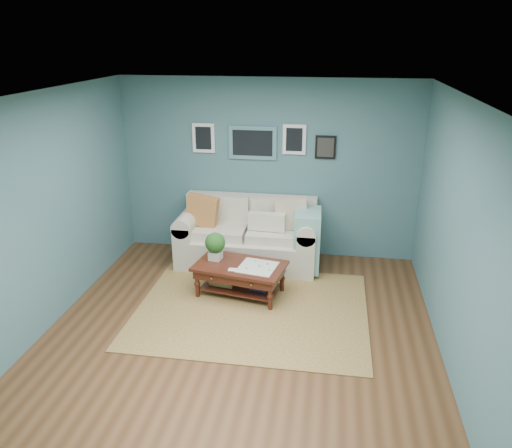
# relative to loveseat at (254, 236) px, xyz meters

# --- Properties ---
(room_shell) EXTENTS (5.00, 5.02, 2.70)m
(room_shell) POSITION_rel_loveseat_xyz_m (0.14, -1.97, 0.92)
(room_shell) COLOR brown
(room_shell) RESTS_ON ground
(area_rug) EXTENTS (2.88, 2.30, 0.01)m
(area_rug) POSITION_rel_loveseat_xyz_m (0.19, -1.38, -0.44)
(area_rug) COLOR brown
(area_rug) RESTS_ON ground
(loveseat) EXTENTS (2.11, 0.96, 1.08)m
(loveseat) POSITION_rel_loveseat_xyz_m (0.00, 0.00, 0.00)
(loveseat) COLOR beige
(loveseat) RESTS_ON ground
(coffee_table) EXTENTS (1.27, 0.88, 0.81)m
(coffee_table) POSITION_rel_loveseat_xyz_m (-0.08, -0.99, -0.08)
(coffee_table) COLOR #371311
(coffee_table) RESTS_ON ground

